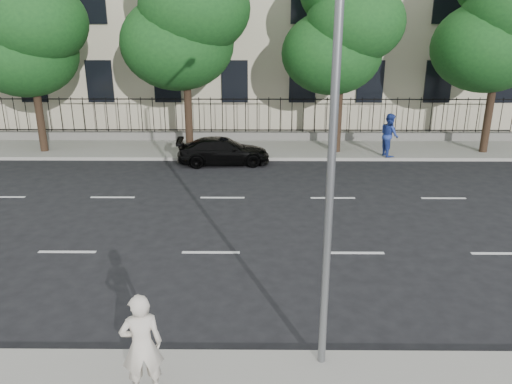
# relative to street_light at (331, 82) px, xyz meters

# --- Properties ---
(ground) EXTENTS (120.00, 120.00, 0.00)m
(ground) POSITION_rel_street_light_xyz_m (-2.50, 1.77, -5.15)
(ground) COLOR black
(ground) RESTS_ON ground
(far_sidewalk) EXTENTS (60.00, 4.00, 0.15)m
(far_sidewalk) POSITION_rel_street_light_xyz_m (-2.50, 15.77, -5.07)
(far_sidewalk) COLOR gray
(far_sidewalk) RESTS_ON ground
(lane_markings) EXTENTS (49.60, 4.62, 0.01)m
(lane_markings) POSITION_rel_street_light_xyz_m (-2.50, 6.52, -5.14)
(lane_markings) COLOR silver
(lane_markings) RESTS_ON ground
(iron_fence) EXTENTS (30.00, 0.50, 2.20)m
(iron_fence) POSITION_rel_street_light_xyz_m (-2.50, 17.47, -4.50)
(iron_fence) COLOR slate
(iron_fence) RESTS_ON far_sidewalk
(street_light) EXTENTS (0.25, 3.32, 8.05)m
(street_light) POSITION_rel_street_light_xyz_m (0.00, 0.00, 0.00)
(street_light) COLOR slate
(street_light) RESTS_ON near_sidewalk
(tree_b) EXTENTS (5.53, 5.12, 8.97)m
(tree_b) POSITION_rel_street_light_xyz_m (-11.46, 15.13, 0.69)
(tree_b) COLOR #382619
(tree_b) RESTS_ON far_sidewalk
(tree_c) EXTENTS (5.89, 5.50, 9.80)m
(tree_c) POSITION_rel_street_light_xyz_m (-4.46, 15.13, 1.26)
(tree_c) COLOR #382619
(tree_c) RESTS_ON far_sidewalk
(tree_d) EXTENTS (5.34, 4.94, 8.84)m
(tree_d) POSITION_rel_street_light_xyz_m (2.54, 15.13, 0.69)
(tree_d) COLOR #382619
(tree_d) RESTS_ON far_sidewalk
(tree_e) EXTENTS (5.71, 5.31, 9.46)m
(tree_e) POSITION_rel_street_light_xyz_m (9.54, 15.13, 1.05)
(tree_e) COLOR #382619
(tree_e) RESTS_ON far_sidewalk
(black_sedan) EXTENTS (4.20, 2.00, 1.18)m
(black_sedan) POSITION_rel_street_light_xyz_m (-2.77, 13.27, -4.56)
(black_sedan) COLOR black
(black_sedan) RESTS_ON ground
(woman_near) EXTENTS (0.78, 0.62, 1.88)m
(woman_near) POSITION_rel_street_light_xyz_m (-3.06, -1.40, -4.06)
(woman_near) COLOR beige
(woman_near) RESTS_ON near_sidewalk
(pedestrian_far) EXTENTS (0.90, 1.07, 1.96)m
(pedestrian_far) POSITION_rel_street_light_xyz_m (4.77, 14.17, -4.02)
(pedestrian_far) COLOR navy
(pedestrian_far) RESTS_ON far_sidewalk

